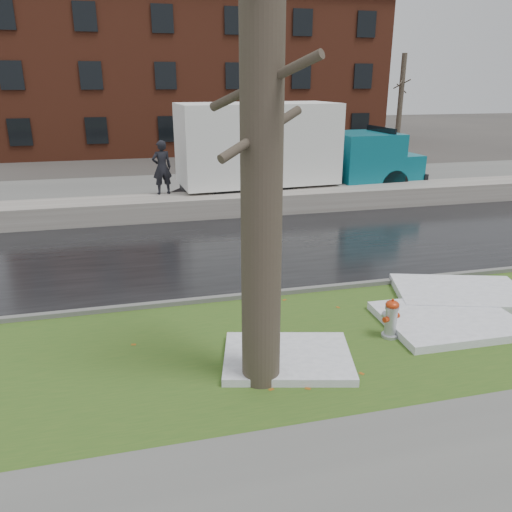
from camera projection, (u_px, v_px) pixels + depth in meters
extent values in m
plane|color=#47423D|center=(272.00, 317.00, 10.46)|extent=(120.00, 120.00, 0.00)
cube|color=#30531B|center=(289.00, 345.00, 9.31)|extent=(60.00, 4.50, 0.04)
cube|color=slate|center=(385.00, 499.00, 5.87)|extent=(60.00, 3.00, 0.05)
cube|color=black|center=(231.00, 250.00, 14.58)|extent=(60.00, 7.00, 0.03)
cube|color=slate|center=(194.00, 191.00, 22.37)|extent=(60.00, 9.00, 0.03)
cube|color=slate|center=(260.00, 295.00, 11.35)|extent=(60.00, 0.15, 0.14)
cube|color=#A29D94|center=(208.00, 205.00, 18.31)|extent=(60.00, 1.60, 0.75)
cube|color=maroon|center=(190.00, 77.00, 36.75)|extent=(26.00, 12.00, 10.00)
cylinder|color=brown|center=(73.00, 105.00, 31.86)|extent=(0.36, 0.36, 6.50)
cylinder|color=brown|center=(71.00, 89.00, 31.55)|extent=(0.84, 1.62, 0.73)
cylinder|color=brown|center=(70.00, 74.00, 31.25)|extent=(1.08, 1.26, 0.66)
cylinder|color=brown|center=(73.00, 99.00, 31.74)|extent=(1.40, 0.61, 0.63)
cylinder|color=brown|center=(400.00, 103.00, 34.98)|extent=(0.36, 0.36, 6.50)
cylinder|color=brown|center=(402.00, 89.00, 34.66)|extent=(0.84, 1.62, 0.73)
cylinder|color=brown|center=(403.00, 75.00, 34.37)|extent=(1.08, 1.26, 0.66)
cylinder|color=brown|center=(401.00, 98.00, 34.86)|extent=(1.40, 0.61, 0.63)
cylinder|color=#ADB0B5|center=(391.00, 321.00, 9.45)|extent=(0.28, 0.28, 0.68)
ellipsoid|color=#B9300E|center=(392.00, 305.00, 9.34)|extent=(0.33, 0.33, 0.16)
cylinder|color=#B9300E|center=(393.00, 300.00, 9.31)|extent=(0.06, 0.06, 0.05)
cylinder|color=#B9300E|center=(386.00, 319.00, 9.36)|extent=(0.13, 0.13, 0.11)
cylinder|color=#B9300E|center=(396.00, 316.00, 9.50)|extent=(0.13, 0.13, 0.11)
cylinder|color=#ADB0B5|center=(386.00, 315.00, 9.54)|extent=(0.16, 0.14, 0.14)
cylinder|color=brown|center=(262.00, 141.00, 6.95)|extent=(0.73, 0.73, 7.68)
cylinder|color=brown|center=(262.00, 83.00, 6.69)|extent=(1.24, 1.60, 0.80)
cylinder|color=brown|center=(262.00, 1.00, 6.36)|extent=(0.92, 1.56, 0.72)
cylinder|color=brown|center=(262.00, 133.00, 6.91)|extent=(1.42, 0.95, 0.69)
cube|color=black|center=(291.00, 183.00, 20.51)|extent=(9.08, 1.70, 0.25)
cube|color=white|center=(257.00, 143.00, 19.55)|extent=(6.26, 3.20, 3.05)
cube|color=#0D687A|center=(363.00, 156.00, 21.10)|extent=(2.76, 2.87, 1.92)
cube|color=#0D687A|center=(395.00, 165.00, 21.71)|extent=(1.51, 2.56, 1.02)
cube|color=black|center=(380.00, 139.00, 21.10)|extent=(0.23, 2.26, 1.02)
cube|color=black|center=(165.00, 200.00, 19.16)|extent=(2.01, 1.47, 0.76)
cylinder|color=black|center=(393.00, 185.00, 20.63)|extent=(1.26, 0.42, 1.24)
cylinder|color=black|center=(365.00, 175.00, 22.76)|extent=(1.26, 0.42, 1.24)
cylinder|color=black|center=(275.00, 193.00, 19.16)|extent=(1.26, 0.42, 1.24)
cylinder|color=black|center=(256.00, 182.00, 21.29)|extent=(1.26, 0.42, 1.24)
cylinder|color=black|center=(229.00, 196.00, 18.65)|extent=(1.26, 0.42, 1.24)
cylinder|color=black|center=(215.00, 184.00, 20.78)|extent=(1.26, 0.42, 1.24)
imported|color=black|center=(162.00, 167.00, 18.06)|extent=(0.79, 0.59, 1.94)
cube|color=white|center=(448.00, 320.00, 10.07)|extent=(2.64, 2.05, 0.16)
cube|color=white|center=(288.00, 358.00, 8.71)|extent=(2.52, 2.08, 0.14)
cube|color=white|center=(460.00, 293.00, 11.32)|extent=(3.21, 2.55, 0.18)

